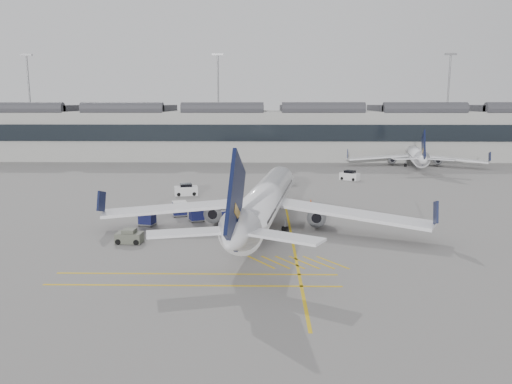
{
  "coord_description": "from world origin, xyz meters",
  "views": [
    {
      "loc": [
        7.31,
        -47.05,
        13.29
      ],
      "look_at": [
        6.4,
        3.85,
        4.0
      ],
      "focal_mm": 35.0,
      "sensor_mm": 36.0,
      "label": 1
    }
  ],
  "objects_px": {
    "baggage_cart_a": "(197,213)",
    "pushback_tug": "(129,237)",
    "ramp_agent_b": "(258,215)",
    "ramp_agent_a": "(258,216)",
    "airliner_main": "(264,201)",
    "belt_loader": "(243,211)"
  },
  "relations": [
    {
      "from": "ramp_agent_a",
      "to": "pushback_tug",
      "type": "bearing_deg",
      "value": -177.4
    },
    {
      "from": "ramp_agent_a",
      "to": "pushback_tug",
      "type": "height_order",
      "value": "ramp_agent_a"
    },
    {
      "from": "ramp_agent_b",
      "to": "pushback_tug",
      "type": "distance_m",
      "value": 14.66
    },
    {
      "from": "airliner_main",
      "to": "ramp_agent_a",
      "type": "height_order",
      "value": "airliner_main"
    },
    {
      "from": "pushback_tug",
      "to": "baggage_cart_a",
      "type": "bearing_deg",
      "value": 63.58
    },
    {
      "from": "ramp_agent_a",
      "to": "ramp_agent_b",
      "type": "bearing_deg",
      "value": 41.27
    },
    {
      "from": "baggage_cart_a",
      "to": "pushback_tug",
      "type": "distance_m",
      "value": 10.18
    },
    {
      "from": "belt_loader",
      "to": "ramp_agent_b",
      "type": "relative_size",
      "value": 2.9
    },
    {
      "from": "ramp_agent_a",
      "to": "ramp_agent_b",
      "type": "distance_m",
      "value": 0.33
    },
    {
      "from": "belt_loader",
      "to": "ramp_agent_a",
      "type": "distance_m",
      "value": 4.02
    },
    {
      "from": "airliner_main",
      "to": "ramp_agent_b",
      "type": "relative_size",
      "value": 21.11
    },
    {
      "from": "airliner_main",
      "to": "baggage_cart_a",
      "type": "relative_size",
      "value": 18.56
    },
    {
      "from": "airliner_main",
      "to": "baggage_cart_a",
      "type": "distance_m",
      "value": 8.44
    },
    {
      "from": "baggage_cart_a",
      "to": "pushback_tug",
      "type": "xyz_separation_m",
      "value": [
        -5.21,
        -8.74,
        -0.3
      ]
    },
    {
      "from": "airliner_main",
      "to": "ramp_agent_b",
      "type": "height_order",
      "value": "airliner_main"
    },
    {
      "from": "airliner_main",
      "to": "ramp_agent_a",
      "type": "distance_m",
      "value": 3.11
    },
    {
      "from": "pushback_tug",
      "to": "ramp_agent_b",
      "type": "bearing_deg",
      "value": 38.3
    },
    {
      "from": "belt_loader",
      "to": "ramp_agent_b",
      "type": "height_order",
      "value": "belt_loader"
    },
    {
      "from": "baggage_cart_a",
      "to": "ramp_agent_a",
      "type": "height_order",
      "value": "baggage_cart_a"
    },
    {
      "from": "baggage_cart_a",
      "to": "airliner_main",
      "type": "bearing_deg",
      "value": -45.62
    },
    {
      "from": "belt_loader",
      "to": "ramp_agent_a",
      "type": "relative_size",
      "value": 3.03
    },
    {
      "from": "airliner_main",
      "to": "ramp_agent_a",
      "type": "relative_size",
      "value": 22.06
    }
  ]
}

